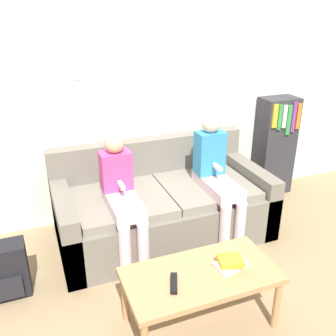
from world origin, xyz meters
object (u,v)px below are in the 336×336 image
(couch, at_px, (162,207))
(coffee_table, at_px, (201,279))
(person_left, at_px, (122,195))
(person_right, at_px, (217,175))
(bookshelf, at_px, (275,146))
(backpack, at_px, (5,271))
(tv_remote, at_px, (174,283))

(couch, height_order, coffee_table, couch)
(coffee_table, bearing_deg, couch, 82.13)
(person_left, distance_m, person_right, 0.83)
(couch, relative_size, bookshelf, 1.74)
(backpack, bearing_deg, person_right, 4.32)
(couch, height_order, tv_remote, couch)
(person_right, relative_size, tv_remote, 6.37)
(bookshelf, bearing_deg, person_left, -162.40)
(person_left, height_order, person_right, person_right)
(tv_remote, bearing_deg, person_left, 116.68)
(coffee_table, relative_size, backpack, 2.33)
(couch, distance_m, coffee_table, 1.09)
(person_left, relative_size, tv_remote, 5.97)
(person_left, xyz_separation_m, backpack, (-0.90, -0.12, -0.37))
(couch, xyz_separation_m, bookshelf, (1.43, 0.37, 0.26))
(coffee_table, xyz_separation_m, tv_remote, (-0.20, -0.04, 0.06))
(person_right, bearing_deg, backpack, -175.68)
(coffee_table, distance_m, tv_remote, 0.21)
(person_left, distance_m, backpack, 0.98)
(coffee_table, xyz_separation_m, person_right, (0.56, 0.87, 0.25))
(couch, distance_m, bookshelf, 1.50)
(person_right, bearing_deg, couch, 153.37)
(tv_remote, height_order, bookshelf, bookshelf)
(backpack, bearing_deg, coffee_table, -32.45)
(person_left, relative_size, person_right, 0.94)
(person_right, relative_size, bookshelf, 1.04)
(coffee_table, height_order, person_left, person_left)
(tv_remote, distance_m, backpack, 1.26)
(person_left, height_order, backpack, person_left)
(person_left, xyz_separation_m, tv_remote, (0.07, -0.90, -0.16))
(person_right, distance_m, tv_remote, 1.20)
(couch, distance_m, person_right, 0.57)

